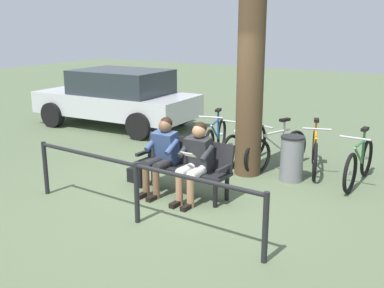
{
  "coord_description": "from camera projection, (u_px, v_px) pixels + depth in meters",
  "views": [
    {
      "loc": [
        -3.73,
        5.59,
        2.65
      ],
      "look_at": [
        0.01,
        -0.41,
        0.75
      ],
      "focal_mm": 42.79,
      "sensor_mm": 36.0,
      "label": 1
    }
  ],
  "objects": [
    {
      "name": "ground_plane",
      "position": [
        179.0,
        196.0,
        7.17
      ],
      "size": [
        40.0,
        40.0,
        0.0
      ],
      "primitive_type": "plane",
      "color": "#566647"
    },
    {
      "name": "bench",
      "position": [
        185.0,
        162.0,
        7.21
      ],
      "size": [
        1.62,
        0.54,
        0.87
      ],
      "rotation": [
        0.0,
        0.0,
        -0.04
      ],
      "color": "black",
      "rests_on": "ground"
    },
    {
      "name": "person_reading",
      "position": [
        196.0,
        158.0,
        6.86
      ],
      "size": [
        0.5,
        0.78,
        1.2
      ],
      "rotation": [
        0.0,
        0.0,
        -0.04
      ],
      "color": "#262628",
      "rests_on": "ground"
    },
    {
      "name": "person_companion",
      "position": [
        162.0,
        152.0,
        7.21
      ],
      "size": [
        0.5,
        0.78,
        1.2
      ],
      "rotation": [
        0.0,
        0.0,
        -0.04
      ],
      "color": "#334772",
      "rests_on": "ground"
    },
    {
      "name": "handbag",
      "position": [
        136.0,
        176.0,
        7.76
      ],
      "size": [
        0.3,
        0.15,
        0.24
      ],
      "primitive_type": "cube",
      "rotation": [
        0.0,
        0.0,
        -0.02
      ],
      "color": "black",
      "rests_on": "ground"
    },
    {
      "name": "tree_trunk",
      "position": [
        250.0,
        84.0,
        7.83
      ],
      "size": [
        0.47,
        0.47,
        3.21
      ],
      "primitive_type": "cylinder",
      "color": "#4C3823",
      "rests_on": "ground"
    },
    {
      "name": "litter_bin",
      "position": [
        292.0,
        158.0,
        7.79
      ],
      "size": [
        0.41,
        0.41,
        0.78
      ],
      "color": "slate",
      "rests_on": "ground"
    },
    {
      "name": "bicycle_black",
      "position": [
        359.0,
        163.0,
        7.63
      ],
      "size": [
        0.48,
        1.68,
        0.94
      ],
      "rotation": [
        0.0,
        0.0,
        1.53
      ],
      "color": "black",
      "rests_on": "ground"
    },
    {
      "name": "bicycle_red",
      "position": [
        315.0,
        152.0,
        8.29
      ],
      "size": [
        0.65,
        1.62,
        0.94
      ],
      "rotation": [
        0.0,
        0.0,
        1.88
      ],
      "color": "black",
      "rests_on": "ground"
    },
    {
      "name": "bicycle_silver",
      "position": [
        277.0,
        150.0,
        8.39
      ],
      "size": [
        0.67,
        1.6,
        0.94
      ],
      "rotation": [
        0.0,
        0.0,
        1.23
      ],
      "color": "black",
      "rests_on": "ground"
    },
    {
      "name": "bicycle_blue",
      "position": [
        245.0,
        145.0,
        8.77
      ],
      "size": [
        0.48,
        1.68,
        0.94
      ],
      "rotation": [
        0.0,
        0.0,
        1.49
      ],
      "color": "black",
      "rests_on": "ground"
    },
    {
      "name": "bicycle_purple",
      "position": [
        216.0,
        138.0,
        9.25
      ],
      "size": [
        0.59,
        1.64,
        0.94
      ],
      "rotation": [
        0.0,
        0.0,
        1.83
      ],
      "color": "black",
      "rests_on": "ground"
    },
    {
      "name": "railing_fence",
      "position": [
        136.0,
        180.0,
        6.08
      ],
      "size": [
        3.86,
        0.25,
        0.85
      ],
      "rotation": [
        0.0,
        0.0,
        -0.05
      ],
      "color": "black",
      "rests_on": "ground"
    },
    {
      "name": "parked_car",
      "position": [
        118.0,
        97.0,
        11.78
      ],
      "size": [
        4.28,
        2.18,
        1.47
      ],
      "rotation": [
        0.0,
        0.0,
        0.05
      ],
      "color": "silver",
      "rests_on": "ground"
    }
  ]
}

